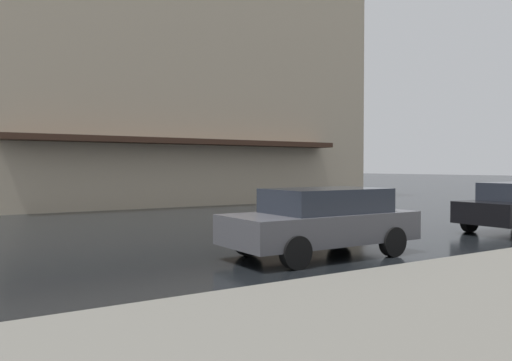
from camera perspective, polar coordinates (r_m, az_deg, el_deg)
The scene contains 2 objects.
haussmann_block_corner at distance 32.89m, azimuth -14.35°, elevation 15.07°, with size 18.56×22.42×19.59m.
car_dark_grey at distance 10.74m, azimuth 7.37°, elevation -4.38°, with size 1.85×4.10×1.41m.
Camera 1 is at (-9.22, -4.56, 1.86)m, focal length 35.90 mm.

